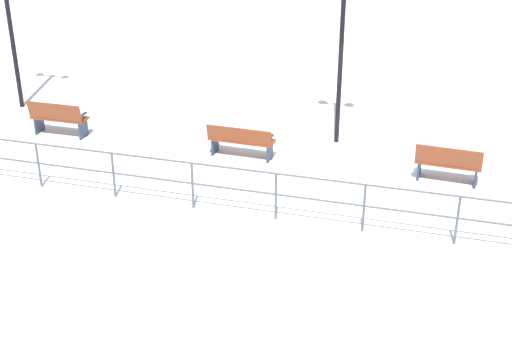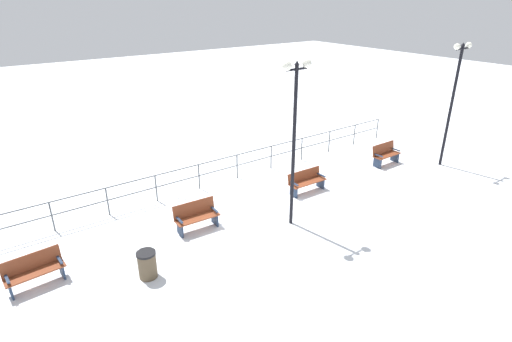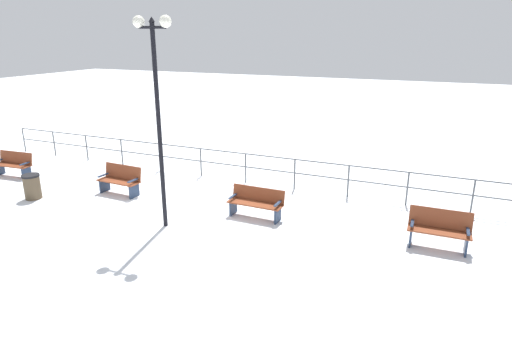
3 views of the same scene
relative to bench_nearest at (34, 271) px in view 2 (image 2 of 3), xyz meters
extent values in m
plane|color=white|center=(0.07, 7.06, -0.45)|extent=(80.00, 80.00, 0.00)
cube|color=brown|center=(0.08, 0.01, -0.03)|extent=(0.54, 1.46, 0.04)
cube|color=brown|center=(-0.14, -0.01, 0.20)|extent=(0.22, 1.44, 0.43)
cube|color=#23334C|center=(0.12, -0.61, -0.24)|extent=(0.39, 0.08, 0.42)
cube|color=#23334C|center=(0.03, 0.62, -0.24)|extent=(0.39, 0.08, 0.42)
cube|color=#23334C|center=(0.14, -0.61, 0.09)|extent=(0.39, 0.10, 0.04)
cube|color=#23334C|center=(0.05, 0.62, 0.09)|extent=(0.39, 0.10, 0.04)
cube|color=brown|center=(0.04, 4.71, -0.01)|extent=(0.54, 1.44, 0.04)
cube|color=brown|center=(-0.20, 4.72, 0.23)|extent=(0.18, 1.42, 0.46)
cube|color=#23334C|center=(0.01, 4.10, -0.23)|extent=(0.43, 0.07, 0.44)
cube|color=#23334C|center=(0.07, 5.32, -0.23)|extent=(0.43, 0.07, 0.44)
cube|color=#23334C|center=(0.03, 4.10, 0.11)|extent=(0.43, 0.09, 0.04)
cube|color=#23334C|center=(0.09, 5.32, 0.11)|extent=(0.43, 0.09, 0.04)
cube|color=brown|center=(0.05, 9.41, -0.03)|extent=(0.49, 1.56, 0.04)
cube|color=brown|center=(-0.18, 9.41, 0.18)|extent=(0.13, 1.55, 0.38)
cube|color=#23334C|center=(0.04, 8.73, -0.24)|extent=(0.41, 0.06, 0.42)
cube|color=#23334C|center=(0.06, 10.08, -0.24)|extent=(0.41, 0.06, 0.42)
cube|color=#23334C|center=(0.06, 8.73, 0.09)|extent=(0.41, 0.08, 0.04)
cube|color=#23334C|center=(0.08, 10.08, 0.09)|extent=(0.41, 0.08, 0.04)
cube|color=brown|center=(0.04, 14.11, 0.00)|extent=(0.47, 1.42, 0.04)
cube|color=brown|center=(-0.19, 14.11, 0.25)|extent=(0.12, 1.41, 0.46)
cube|color=#23334C|center=(0.05, 13.50, -0.22)|extent=(0.41, 0.05, 0.45)
cube|color=#23334C|center=(0.04, 14.72, -0.22)|extent=(0.41, 0.05, 0.45)
cube|color=#23334C|center=(0.07, 13.51, 0.12)|extent=(0.41, 0.07, 0.04)
cube|color=#23334C|center=(0.06, 14.72, 0.12)|extent=(0.41, 0.07, 0.04)
cylinder|color=black|center=(1.45, 7.41, 2.12)|extent=(0.11, 0.11, 5.15)
cylinder|color=black|center=(1.45, 7.41, 4.58)|extent=(0.07, 0.75, 0.07)
sphere|color=white|center=(1.45, 7.04, 4.71)|extent=(0.29, 0.29, 0.29)
sphere|color=white|center=(1.45, 7.79, 4.71)|extent=(0.29, 0.29, 0.29)
cone|color=black|center=(1.45, 7.41, 4.76)|extent=(0.16, 0.16, 0.12)
cylinder|color=black|center=(1.45, 16.07, 2.10)|extent=(0.12, 0.12, 5.10)
cylinder|color=black|center=(1.45, 16.07, 4.53)|extent=(0.07, 0.85, 0.07)
sphere|color=white|center=(1.45, 15.65, 4.64)|extent=(0.24, 0.24, 0.24)
sphere|color=white|center=(1.45, 16.50, 4.64)|extent=(0.24, 0.24, 0.24)
cone|color=black|center=(1.45, 16.07, 4.71)|extent=(0.17, 0.17, 0.12)
cylinder|color=#4C5156|center=(-2.59, 0.93, 0.06)|extent=(0.05, 0.05, 1.02)
cylinder|color=#4C5156|center=(-2.59, 2.68, 0.06)|extent=(0.05, 0.05, 1.02)
cylinder|color=#4C5156|center=(-2.59, 4.43, 0.06)|extent=(0.05, 0.05, 1.02)
cylinder|color=#4C5156|center=(-2.59, 6.18, 0.06)|extent=(0.05, 0.05, 1.02)
cylinder|color=#4C5156|center=(-2.59, 7.93, 0.06)|extent=(0.05, 0.05, 1.02)
cylinder|color=#4C5156|center=(-2.59, 9.68, 0.06)|extent=(0.05, 0.05, 1.02)
cylinder|color=#4C5156|center=(-2.59, 11.43, 0.06)|extent=(0.05, 0.05, 1.02)
cylinder|color=#4C5156|center=(-2.59, 13.18, 0.06)|extent=(0.05, 0.05, 1.02)
cylinder|color=#4C5156|center=(-2.59, 14.93, 0.06)|extent=(0.05, 0.05, 1.02)
cylinder|color=#4C5156|center=(-2.59, 16.68, 0.06)|extent=(0.05, 0.05, 1.02)
cylinder|color=#4C5156|center=(-2.59, 7.06, 0.57)|extent=(0.04, 19.24, 0.04)
cylinder|color=#4C5156|center=(-2.59, 7.06, 0.11)|extent=(0.04, 19.24, 0.04)
cylinder|color=brown|center=(1.37, 2.49, -0.09)|extent=(0.49, 0.49, 0.71)
cylinder|color=black|center=(1.37, 2.49, 0.29)|extent=(0.51, 0.51, 0.06)
camera|label=1|loc=(-15.37, 4.80, 7.25)|focal=53.15mm
camera|label=2|loc=(10.31, -0.34, 6.55)|focal=28.60mm
camera|label=3|loc=(10.27, 13.79, 4.44)|focal=30.49mm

